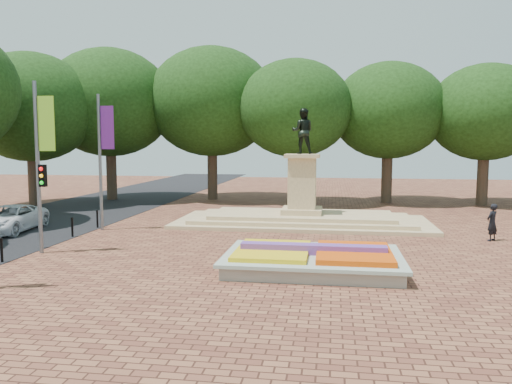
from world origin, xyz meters
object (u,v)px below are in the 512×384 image
(flower_bed, at_px, (313,259))
(van, at_px, (9,219))
(pedestrian, at_px, (492,222))
(monument, at_px, (302,208))

(flower_bed, relative_size, van, 1.30)
(pedestrian, bearing_deg, flower_bed, -3.87)
(monument, relative_size, pedestrian, 8.09)
(monument, bearing_deg, flower_bed, -84.13)
(flower_bed, height_order, van, van)
(flower_bed, bearing_deg, monument, 95.87)
(van, distance_m, pedestrian, 23.62)
(van, height_order, pedestrian, pedestrian)
(van, relative_size, pedestrian, 2.79)
(monument, distance_m, pedestrian, 9.65)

